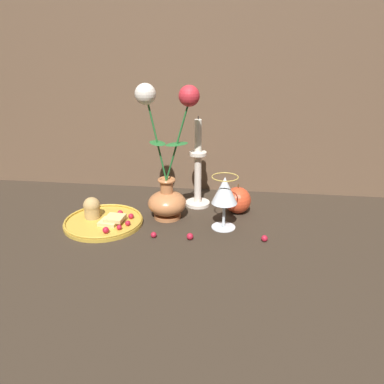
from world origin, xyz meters
The scene contains 10 objects.
ground_plane centered at (0.00, 0.00, 0.00)m, with size 2.40×2.40×0.00m, color #33281E.
wall_back centered at (0.00, 0.33, 0.60)m, with size 2.40×0.04×1.20m, color brown.
vase centered at (-0.06, 0.07, 0.13)m, with size 0.18×0.11×0.39m.
plate_with_pastries centered at (-0.24, 0.00, 0.01)m, with size 0.22×0.22×0.07m.
wine_glass centered at (0.10, 0.02, 0.11)m, with size 0.07×0.07×0.15m.
candlestick centered at (0.01, 0.17, 0.10)m, with size 0.08×0.08×0.28m.
apple_beside_vase centered at (0.14, 0.13, 0.04)m, with size 0.08×0.08×0.09m.
berry_near_plate centered at (-0.08, -0.06, 0.01)m, with size 0.02×0.02×0.02m, color #AD192D.
berry_front_center centered at (0.02, -0.06, 0.01)m, with size 0.02×0.02×0.02m, color #AD192D.
berry_by_glass_stem centered at (0.21, -0.04, 0.01)m, with size 0.02×0.02×0.02m, color #AD192D.
Camera 1 is at (0.13, -0.92, 0.48)m, focal length 35.00 mm.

